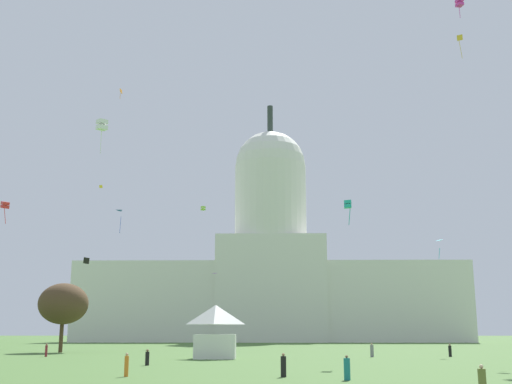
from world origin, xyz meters
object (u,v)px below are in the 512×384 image
(kite_lime_mid, at_px, (203,208))
(kite_yellow_high, at_px, (101,187))
(kite_magenta_high, at_px, (459,3))
(person_maroon_front_right, at_px, (46,350))
(kite_blue_mid, at_px, (122,214))
(person_black_back_left, at_px, (147,358))
(tree_west_near, at_px, (63,304))
(person_black_edge_east, at_px, (283,366))
(kite_white_mid, at_px, (102,125))
(kite_violet_low, at_px, (216,275))
(person_orange_back_right, at_px, (126,365))
(person_olive_front_left, at_px, (482,383))
(kite_cyan_low, at_px, (436,245))
(kite_gold_high, at_px, (460,40))
(kite_turquoise_low, at_px, (348,204))
(kite_orange_high, at_px, (121,92))
(event_tent, at_px, (215,331))
(person_grey_edge_west, at_px, (372,351))
(kite_red_mid, at_px, (5,205))
(capitol_building, at_px, (271,273))
(person_black_lawn_far_right, at_px, (450,351))
(kite_black_low, at_px, (86,261))
(person_teal_back_center, at_px, (347,369))

(kite_lime_mid, bearing_deg, kite_yellow_high, -53.47)
(kite_magenta_high, bearing_deg, person_maroon_front_right, -101.84)
(kite_blue_mid, bearing_deg, person_black_back_left, -143.60)
(tree_west_near, distance_m, kite_blue_mid, 22.01)
(person_black_edge_east, distance_m, kite_white_mid, 33.27)
(tree_west_near, xyz_separation_m, kite_violet_low, (20.23, 51.56, 9.10))
(person_orange_back_right, height_order, person_olive_front_left, person_orange_back_right)
(kite_cyan_low, bearing_deg, person_orange_back_right, -65.39)
(kite_gold_high, bearing_deg, person_black_back_left, 105.50)
(person_black_back_left, distance_m, kite_turquoise_low, 27.07)
(kite_white_mid, bearing_deg, person_black_edge_east, 99.40)
(kite_lime_mid, relative_size, kite_orange_high, 0.46)
(person_black_back_left, xyz_separation_m, kite_yellow_high, (-27.99, 81.35, 36.32))
(kite_turquoise_low, height_order, kite_orange_high, kite_orange_high)
(event_tent, height_order, person_grey_edge_west, event_tent)
(kite_turquoise_low, height_order, kite_white_mid, kite_white_mid)
(kite_white_mid, relative_size, kite_blue_mid, 0.94)
(person_black_edge_east, height_order, person_grey_edge_west, person_grey_edge_west)
(tree_west_near, bearing_deg, kite_gold_high, -7.80)
(kite_orange_high, bearing_deg, kite_white_mid, -106.24)
(person_grey_edge_west, xyz_separation_m, kite_magenta_high, (15.98, 3.03, 52.03))
(person_black_back_left, relative_size, kite_turquoise_low, 0.56)
(kite_gold_high, distance_m, kite_orange_high, 77.35)
(tree_west_near, bearing_deg, event_tent, -39.69)
(kite_lime_mid, xyz_separation_m, kite_yellow_high, (-25.46, 7.92, 6.93))
(tree_west_near, bearing_deg, kite_blue_mid, 65.29)
(kite_turquoise_low, relative_size, kite_violet_low, 1.92)
(tree_west_near, height_order, kite_red_mid, kite_red_mid)
(capitol_building, distance_m, kite_red_mid, 117.04)
(person_olive_front_left, distance_m, kite_blue_mid, 92.74)
(kite_turquoise_low, height_order, kite_yellow_high, kite_yellow_high)
(kite_lime_mid, xyz_separation_m, kite_orange_high, (-19.08, -2.76, 26.79))
(kite_gold_high, xyz_separation_m, kite_lime_mid, (-45.31, 44.81, -18.43))
(person_grey_edge_west, height_order, kite_cyan_low, kite_cyan_low)
(person_black_lawn_far_right, bearing_deg, kite_black_low, -2.04)
(kite_blue_mid, bearing_deg, event_tent, -129.61)
(event_tent, bearing_deg, person_maroon_front_right, 166.04)
(person_maroon_front_right, relative_size, kite_lime_mid, 1.51)
(kite_magenta_high, bearing_deg, person_black_back_left, -75.06)
(person_maroon_front_right, height_order, person_black_edge_east, person_black_edge_east)
(person_black_back_left, xyz_separation_m, kite_white_mid, (-5.32, -1.89, 23.88))
(kite_magenta_high, bearing_deg, kite_red_mid, -100.58)
(kite_turquoise_low, bearing_deg, kite_magenta_high, -39.83)
(capitol_building, xyz_separation_m, event_tent, (-7.16, -114.71, -17.44))
(tree_west_near, relative_size, person_teal_back_center, 6.59)
(tree_west_near, xyz_separation_m, kite_magenta_high, (62.74, -12.81, 45.25))
(person_black_edge_east, height_order, kite_cyan_low, kite_cyan_low)
(person_black_back_left, relative_size, kite_black_low, 1.26)
(person_grey_edge_west, distance_m, kite_lime_mid, 66.01)
(kite_gold_high, xyz_separation_m, kite_yellow_high, (-70.77, 52.72, -11.50))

